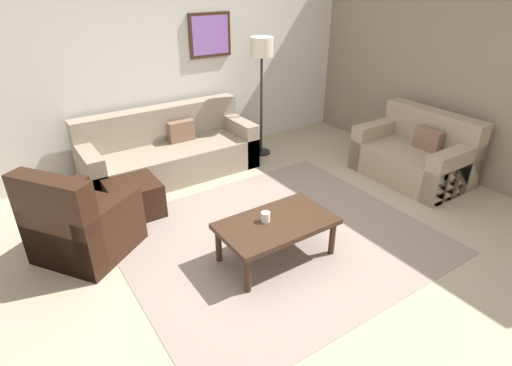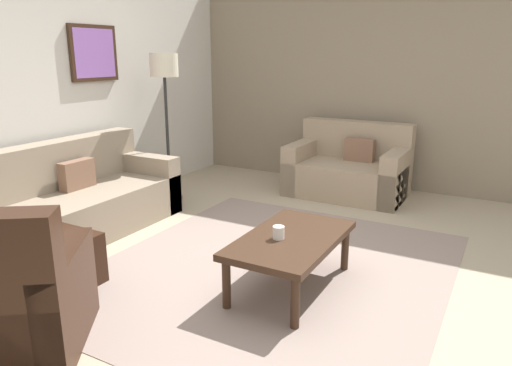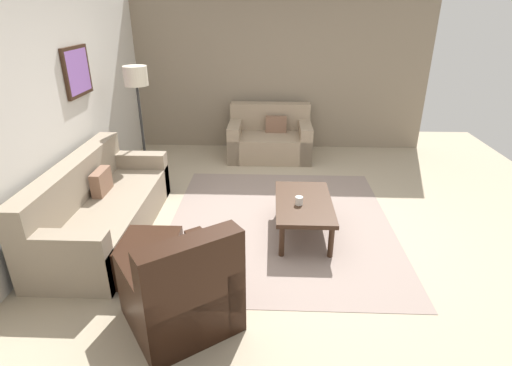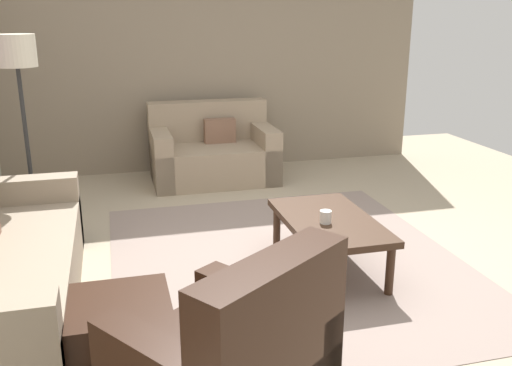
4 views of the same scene
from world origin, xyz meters
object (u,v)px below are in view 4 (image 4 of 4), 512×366
Objects in this scene: couch_loveseat at (212,154)px; lamp_standing at (18,72)px; ottoman at (120,334)px; cup at (326,217)px; coffee_table at (329,225)px.

lamp_standing is (-1.29, 1.82, 1.11)m from couch_loveseat.
cup is at bearing -62.22° from ottoman.
cup is at bearing -123.40° from lamp_standing.
couch_loveseat is 2.49m from lamp_standing.
coffee_table is 0.64× the size of lamp_standing.
coffee_table is (-2.63, -0.41, 0.06)m from couch_loveseat.
couch_loveseat is at bearing 8.78° from coffee_table.
cup is 2.76m from lamp_standing.
cup reaches higher than coffee_table.
coffee_table is 11.72× the size of cup.
couch_loveseat reaches higher than cup.
coffee_table is at bearing -121.11° from lamp_standing.
couch_loveseat is at bearing -54.61° from lamp_standing.
couch_loveseat is 14.87× the size of cup.
lamp_standing is at bearing 56.60° from cup.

